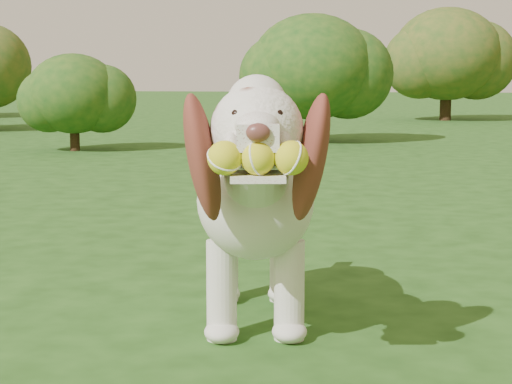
# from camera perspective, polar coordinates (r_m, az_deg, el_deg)

# --- Properties ---
(dog) EXTENTS (0.62, 1.35, 0.88)m
(dog) POSITION_cam_1_polar(r_m,az_deg,el_deg) (2.92, -0.07, -0.21)
(dog) COLOR silver
(dog) RESTS_ON ground
(shrub_a) EXTENTS (1.07, 1.07, 1.11)m
(shrub_a) POSITION_cam_1_polar(r_m,az_deg,el_deg) (10.03, -12.07, 6.42)
(shrub_a) COLOR #382314
(shrub_a) RESTS_ON ground
(shrub_i) EXTENTS (2.05, 2.05, 2.12)m
(shrub_i) POSITION_cam_1_polar(r_m,az_deg,el_deg) (16.70, 12.62, 8.96)
(shrub_i) COLOR #382314
(shrub_i) RESTS_ON ground
(shrub_b) EXTENTS (1.58, 1.58, 1.64)m
(shrub_b) POSITION_cam_1_polar(r_m,az_deg,el_deg) (11.01, 3.78, 8.31)
(shrub_b) COLOR #382314
(shrub_b) RESTS_ON ground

